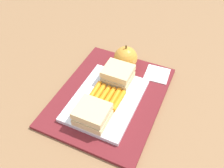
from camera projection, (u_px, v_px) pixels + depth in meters
ground_plane at (110, 97)px, 0.69m from camera, size 2.40×2.40×0.00m
lunchbag_mat at (110, 96)px, 0.68m from camera, size 0.36×0.28×0.01m
food_tray at (106, 100)px, 0.66m from camera, size 0.23×0.17×0.01m
sandwich_half_left at (92, 114)px, 0.59m from camera, size 0.07×0.08×0.04m
sandwich_half_right at (118, 74)px, 0.69m from camera, size 0.07×0.08×0.04m
carrot_sticks_bundle at (106, 97)px, 0.65m from camera, size 0.08×0.09×0.02m
apple at (126, 58)px, 0.74m from camera, size 0.07×0.07×0.08m
paper_napkin at (157, 74)px, 0.74m from camera, size 0.07×0.07×0.00m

